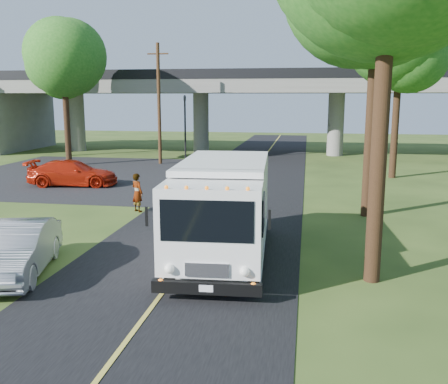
% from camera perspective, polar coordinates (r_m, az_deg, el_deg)
% --- Properties ---
extents(ground, '(120.00, 120.00, 0.00)m').
position_cam_1_polar(ground, '(14.17, -6.01, -10.14)').
color(ground, '#2C4217').
rests_on(ground, ground).
extents(road, '(7.00, 90.00, 0.02)m').
position_cam_1_polar(road, '(23.57, 0.46, -1.55)').
color(road, black).
rests_on(road, ground).
extents(parking_lot, '(16.00, 18.00, 0.01)m').
position_cam_1_polar(parking_lot, '(34.41, -15.75, 1.95)').
color(parking_lot, black).
rests_on(parking_lot, ground).
extents(lane_line, '(0.12, 90.00, 0.01)m').
position_cam_1_polar(lane_line, '(23.57, 0.46, -1.51)').
color(lane_line, gold).
rests_on(lane_line, road).
extents(overpass, '(54.00, 10.00, 7.30)m').
position_cam_1_polar(overpass, '(44.89, 4.96, 10.12)').
color(overpass, slate).
rests_on(overpass, ground).
extents(traffic_signal, '(0.18, 0.22, 5.20)m').
position_cam_1_polar(traffic_signal, '(39.96, -4.47, 8.10)').
color(traffic_signal, black).
rests_on(traffic_signal, ground).
extents(utility_pole, '(1.60, 0.26, 9.00)m').
position_cam_1_polar(utility_pole, '(38.39, -7.44, 10.02)').
color(utility_pole, '#472D19').
rests_on(utility_pole, ground).
extents(tree_right_far, '(5.77, 5.67, 10.99)m').
position_cam_1_polar(tree_right_far, '(33.21, 19.93, 15.79)').
color(tree_right_far, '#382314').
rests_on(tree_right_far, ground).
extents(tree_left_lot, '(5.60, 5.50, 10.50)m').
position_cam_1_polar(tree_left_lot, '(38.82, -17.76, 14.51)').
color(tree_left_lot, '#382314').
rests_on(tree_left_lot, ground).
extents(tree_left_far, '(5.26, 5.16, 9.89)m').
position_cam_1_polar(tree_left_far, '(45.48, -17.66, 13.32)').
color(tree_left_far, '#382314').
rests_on(tree_left_far, ground).
extents(step_van, '(3.11, 7.48, 3.08)m').
position_cam_1_polar(step_van, '(15.56, -0.17, -1.74)').
color(step_van, white).
rests_on(step_van, ground).
extents(red_sedan, '(5.32, 2.74, 1.48)m').
position_cam_1_polar(red_sedan, '(30.10, -16.89, 2.09)').
color(red_sedan, '#AE1D0A').
rests_on(red_sedan, ground).
extents(silver_sedan, '(2.71, 4.77, 1.49)m').
position_cam_1_polar(silver_sedan, '(15.59, -22.57, -6.09)').
color(silver_sedan, gray).
rests_on(silver_sedan, ground).
extents(pedestrian, '(0.76, 0.70, 1.73)m').
position_cam_1_polar(pedestrian, '(22.54, -9.88, -0.06)').
color(pedestrian, gray).
rests_on(pedestrian, ground).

